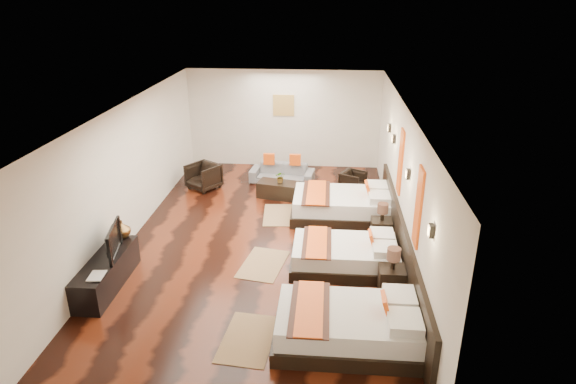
# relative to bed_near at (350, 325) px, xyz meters

# --- Properties ---
(floor) EXTENTS (5.50, 9.50, 0.01)m
(floor) POSITION_rel_bed_near_xyz_m (-1.70, 3.08, -0.29)
(floor) COLOR black
(floor) RESTS_ON ground
(ceiling) EXTENTS (5.50, 9.50, 0.01)m
(ceiling) POSITION_rel_bed_near_xyz_m (-1.70, 3.08, 2.51)
(ceiling) COLOR white
(ceiling) RESTS_ON floor
(back_wall) EXTENTS (5.50, 0.01, 2.80)m
(back_wall) POSITION_rel_bed_near_xyz_m (-1.70, 7.83, 1.11)
(back_wall) COLOR silver
(back_wall) RESTS_ON floor
(left_wall) EXTENTS (0.01, 9.50, 2.80)m
(left_wall) POSITION_rel_bed_near_xyz_m (-4.45, 3.08, 1.11)
(left_wall) COLOR silver
(left_wall) RESTS_ON floor
(right_wall) EXTENTS (0.01, 9.50, 2.80)m
(right_wall) POSITION_rel_bed_near_xyz_m (1.05, 3.08, 1.11)
(right_wall) COLOR silver
(right_wall) RESTS_ON floor
(headboard_panel) EXTENTS (0.08, 6.60, 0.90)m
(headboard_panel) POSITION_rel_bed_near_xyz_m (1.01, 2.28, 0.16)
(headboard_panel) COLOR black
(headboard_panel) RESTS_ON floor
(bed_near) EXTENTS (2.19, 1.38, 0.84)m
(bed_near) POSITION_rel_bed_near_xyz_m (0.00, 0.00, 0.00)
(bed_near) COLOR black
(bed_near) RESTS_ON floor
(bed_mid) EXTENTS (2.01, 1.26, 0.77)m
(bed_mid) POSITION_rel_bed_near_xyz_m (-0.00, 2.11, -0.02)
(bed_mid) COLOR black
(bed_mid) RESTS_ON floor
(bed_far) EXTENTS (2.32, 1.46, 0.89)m
(bed_far) POSITION_rel_bed_near_xyz_m (0.00, 4.32, 0.02)
(bed_far) COLOR black
(bed_far) RESTS_ON floor
(nightstand_a) EXTENTS (0.44, 0.44, 0.87)m
(nightstand_a) POSITION_rel_bed_near_xyz_m (0.75, 1.34, 0.02)
(nightstand_a) COLOR black
(nightstand_a) RESTS_ON floor
(nightstand_b) EXTENTS (0.42, 0.42, 0.83)m
(nightstand_b) POSITION_rel_bed_near_xyz_m (0.75, 3.27, 0.01)
(nightstand_b) COLOR black
(nightstand_b) RESTS_ON floor
(jute_mat_near) EXTENTS (0.86, 1.27, 0.01)m
(jute_mat_near) POSITION_rel_bed_near_xyz_m (-1.51, -0.08, -0.28)
(jute_mat_near) COLOR olive
(jute_mat_near) RESTS_ON floor
(jute_mat_mid) EXTENTS (0.96, 1.32, 0.01)m
(jute_mat_mid) POSITION_rel_bed_near_xyz_m (-1.57, 2.09, -0.28)
(jute_mat_mid) COLOR olive
(jute_mat_mid) RESTS_ON floor
(jute_mat_far) EXTENTS (0.84, 1.25, 0.01)m
(jute_mat_far) POSITION_rel_bed_near_xyz_m (-1.47, 4.32, -0.28)
(jute_mat_far) COLOR olive
(jute_mat_far) RESTS_ON floor
(tv_console) EXTENTS (0.50, 1.80, 0.55)m
(tv_console) POSITION_rel_bed_near_xyz_m (-4.20, 1.13, -0.01)
(tv_console) COLOR black
(tv_console) RESTS_ON floor
(tv) EXTENTS (0.31, 0.93, 0.53)m
(tv) POSITION_rel_bed_near_xyz_m (-4.15, 1.30, 0.53)
(tv) COLOR black
(tv) RESTS_ON tv_console
(book) EXTENTS (0.27, 0.35, 0.03)m
(book) POSITION_rel_bed_near_xyz_m (-4.20, 0.55, 0.28)
(book) COLOR black
(book) RESTS_ON tv_console
(figurine) EXTENTS (0.34, 0.34, 0.34)m
(figurine) POSITION_rel_bed_near_xyz_m (-4.20, 1.94, 0.44)
(figurine) COLOR brown
(figurine) RESTS_ON tv_console
(sofa) EXTENTS (1.76, 0.85, 0.50)m
(sofa) POSITION_rel_bed_near_xyz_m (-1.62, 6.44, -0.04)
(sofa) COLOR slate
(sofa) RESTS_ON floor
(armchair_left) EXTENTS (1.01, 1.01, 0.67)m
(armchair_left) POSITION_rel_bed_near_xyz_m (-3.62, 5.79, 0.05)
(armchair_left) COLOR black
(armchair_left) RESTS_ON floor
(armchair_right) EXTENTS (0.78, 0.78, 0.53)m
(armchair_right) POSITION_rel_bed_near_xyz_m (0.27, 5.95, -0.02)
(armchair_right) COLOR black
(armchair_right) RESTS_ON floor
(coffee_table) EXTENTS (1.09, 0.71, 0.40)m
(coffee_table) POSITION_rel_bed_near_xyz_m (-1.62, 5.39, -0.09)
(coffee_table) COLOR black
(coffee_table) RESTS_ON floor
(table_plant) EXTENTS (0.28, 0.25, 0.29)m
(table_plant) POSITION_rel_bed_near_xyz_m (-1.56, 5.38, 0.26)
(table_plant) COLOR #22571D
(table_plant) RESTS_ON coffee_table
(orange_panel_a) EXTENTS (0.04, 0.40, 1.30)m
(orange_panel_a) POSITION_rel_bed_near_xyz_m (1.03, 1.18, 1.41)
(orange_panel_a) COLOR #D86014
(orange_panel_a) RESTS_ON right_wall
(orange_panel_b) EXTENTS (0.04, 0.40, 1.30)m
(orange_panel_b) POSITION_rel_bed_near_xyz_m (1.03, 3.38, 1.41)
(orange_panel_b) COLOR #D86014
(orange_panel_b) RESTS_ON right_wall
(sconce_near) EXTENTS (0.07, 0.12, 0.18)m
(sconce_near) POSITION_rel_bed_near_xyz_m (1.01, 0.08, 1.56)
(sconce_near) COLOR black
(sconce_near) RESTS_ON right_wall
(sconce_mid) EXTENTS (0.07, 0.12, 0.18)m
(sconce_mid) POSITION_rel_bed_near_xyz_m (1.01, 2.28, 1.56)
(sconce_mid) COLOR black
(sconce_mid) RESTS_ON right_wall
(sconce_far) EXTENTS (0.07, 0.12, 0.18)m
(sconce_far) POSITION_rel_bed_near_xyz_m (1.01, 4.48, 1.56)
(sconce_far) COLOR black
(sconce_far) RESTS_ON right_wall
(sconce_lounge) EXTENTS (0.07, 0.12, 0.18)m
(sconce_lounge) POSITION_rel_bed_near_xyz_m (1.01, 5.38, 1.56)
(sconce_lounge) COLOR black
(sconce_lounge) RESTS_ON right_wall
(gold_artwork) EXTENTS (0.60, 0.04, 0.60)m
(gold_artwork) POSITION_rel_bed_near_xyz_m (-1.70, 7.81, 1.51)
(gold_artwork) COLOR #AD873F
(gold_artwork) RESTS_ON back_wall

